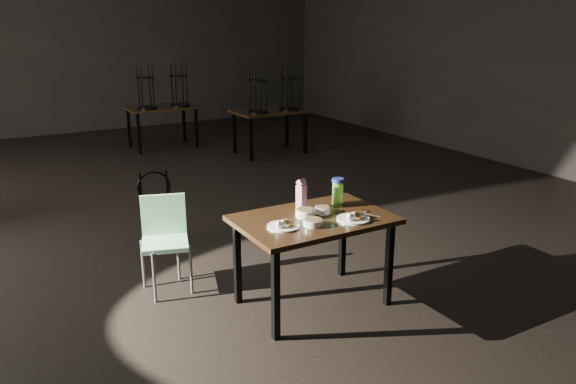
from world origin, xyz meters
TOP-DOWN VIEW (x-y plane):
  - room at (-0.06, 0.01)m, footprint 12.00×12.04m
  - main_table at (-0.21, -2.58)m, footprint 1.20×0.80m
  - plate_left at (-0.53, -2.66)m, footprint 0.25×0.25m
  - plate_right at (0.02, -2.79)m, footprint 0.26×0.26m
  - bowl_near at (-0.26, -2.54)m, footprint 0.16×0.16m
  - bowl_far at (-0.09, -2.53)m, footprint 0.13×0.13m
  - bowl_big at (-0.32, -2.73)m, footprint 0.15×0.15m
  - juice_carton at (-0.19, -2.36)m, footprint 0.08×0.08m
  - water_bottle at (0.14, -2.40)m, footprint 0.13×0.13m
  - spoon at (0.23, -2.69)m, footprint 0.06×0.20m
  - bentwood_chair at (-0.90, -0.65)m, footprint 0.38×0.37m
  - school_chair at (-1.15, -1.70)m, footprint 0.47×0.47m
  - bg_table_right at (2.05, 2.31)m, footprint 1.20×0.80m
  - bg_table_far at (0.59, 3.67)m, footprint 1.20×0.80m

SIDE VIEW (x-z plane):
  - bentwood_chair at x=-0.90m, z-range 0.07..0.82m
  - school_chair at x=-1.15m, z-range 0.08..0.90m
  - main_table at x=-0.21m, z-range 0.30..1.05m
  - bg_table_right at x=2.05m, z-range 0.01..1.49m
  - bg_table_far at x=0.59m, z-range 0.01..1.49m
  - spoon at x=0.23m, z-range 0.75..0.76m
  - plate_left at x=-0.53m, z-range 0.73..0.81m
  - plate_right at x=0.02m, z-range 0.73..0.81m
  - bowl_far at x=-0.09m, z-range 0.75..0.80m
  - bowl_big at x=-0.32m, z-range 0.75..0.80m
  - bowl_near at x=-0.26m, z-range 0.75..0.81m
  - water_bottle at x=0.14m, z-range 0.75..0.98m
  - juice_carton at x=-0.19m, z-range 0.74..1.00m
  - room at x=-0.06m, z-range 0.72..3.94m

